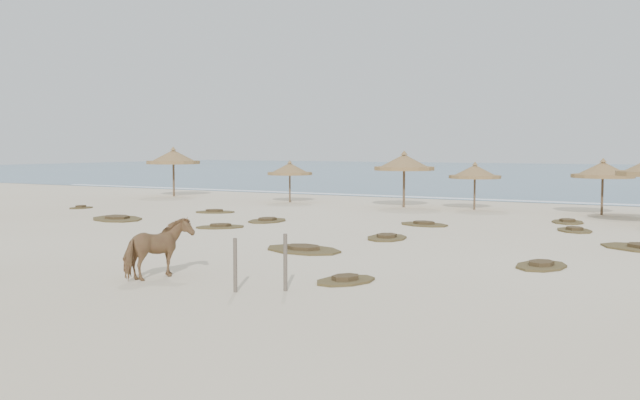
# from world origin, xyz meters

# --- Properties ---
(ground) EXTENTS (160.00, 160.00, 0.00)m
(ground) POSITION_xyz_m (0.00, 0.00, 0.00)
(ground) COLOR beige
(ground) RESTS_ON ground
(ocean) EXTENTS (200.00, 100.00, 0.01)m
(ocean) POSITION_xyz_m (0.00, 75.00, 0.00)
(ocean) COLOR #295E7B
(ocean) RESTS_ON ground
(foam_line) EXTENTS (70.00, 0.60, 0.01)m
(foam_line) POSITION_xyz_m (0.00, 26.00, 0.00)
(foam_line) COLOR white
(foam_line) RESTS_ON ground
(palapa_0) EXTENTS (4.19, 4.19, 3.19)m
(palapa_0) POSITION_xyz_m (-18.13, 19.17, 2.48)
(palapa_0) COLOR brown
(palapa_0) RESTS_ON ground
(palapa_1) EXTENTS (3.19, 3.19, 2.42)m
(palapa_1) POSITION_xyz_m (-9.00, 18.58, 1.88)
(palapa_1) COLOR brown
(palapa_1) RESTS_ON ground
(palapa_2) EXTENTS (3.29, 3.29, 2.98)m
(palapa_2) POSITION_xyz_m (-2.01, 18.67, 2.31)
(palapa_2) COLOR brown
(palapa_2) RESTS_ON ground
(palapa_3) EXTENTS (2.83, 2.83, 2.43)m
(palapa_3) POSITION_xyz_m (1.66, 19.07, 1.88)
(palapa_3) COLOR brown
(palapa_3) RESTS_ON ground
(palapa_4) EXTENTS (2.87, 2.87, 2.66)m
(palapa_4) POSITION_xyz_m (7.68, 19.25, 2.06)
(palapa_4) COLOR brown
(palapa_4) RESTS_ON ground
(horse) EXTENTS (1.06, 1.82, 1.45)m
(horse) POSITION_xyz_m (0.77, -3.17, 0.72)
(horse) COLOR olive
(horse) RESTS_ON ground
(fence_post_near) EXTENTS (0.11, 0.11, 1.18)m
(fence_post_near) POSITION_xyz_m (3.33, -3.56, 0.59)
(fence_post_near) COLOR brown
(fence_post_near) RESTS_ON ground
(fence_post_far) EXTENTS (0.10, 0.10, 1.26)m
(fence_post_far) POSITION_xyz_m (4.21, -2.92, 0.63)
(fence_post_far) COLOR brown
(fence_post_far) RESTS_ON ground
(scrub_1) EXTENTS (3.71, 3.27, 0.16)m
(scrub_1) POSITION_xyz_m (-10.46, 6.62, 0.05)
(scrub_1) COLOR brown
(scrub_1) RESTS_ON ground
(scrub_2) EXTENTS (2.23, 2.25, 0.16)m
(scrub_2) POSITION_xyz_m (-4.56, 6.26, 0.05)
(scrub_2) COLOR brown
(scrub_2) RESTS_ON ground
(scrub_3) EXTENTS (1.78, 2.33, 0.16)m
(scrub_3) POSITION_xyz_m (2.49, 6.39, 0.05)
(scrub_3) COLOR brown
(scrub_3) RESTS_ON ground
(scrub_4) EXTENTS (1.40, 2.02, 0.16)m
(scrub_4) POSITION_xyz_m (8.42, 3.03, 0.05)
(scrub_4) COLOR brown
(scrub_4) RESTS_ON ground
(scrub_6) EXTENTS (2.28, 1.97, 0.16)m
(scrub_6) POSITION_xyz_m (-8.76, 11.31, 0.05)
(scrub_6) COLOR brown
(scrub_6) RESTS_ON ground
(scrub_7) EXTENTS (2.44, 1.90, 0.16)m
(scrub_7) POSITION_xyz_m (2.07, 11.02, 0.05)
(scrub_7) COLOR brown
(scrub_7) RESTS_ON ground
(scrub_8) EXTENTS (0.94, 1.39, 0.16)m
(scrub_8) POSITION_xyz_m (-16.27, 9.85, 0.05)
(scrub_8) COLOR brown
(scrub_8) RESTS_ON ground
(scrub_9) EXTENTS (3.03, 2.33, 0.16)m
(scrub_9) POSITION_xyz_m (1.44, 2.51, 0.05)
(scrub_9) COLOR brown
(scrub_9) RESTS_ON ground
(scrub_10) EXTENTS (1.92, 2.20, 0.16)m
(scrub_10) POSITION_xyz_m (7.74, 11.85, 0.05)
(scrub_10) COLOR brown
(scrub_10) RESTS_ON ground
(scrub_12) EXTENTS (1.54, 1.91, 0.16)m
(scrub_12) POSITION_xyz_m (4.88, -1.35, 0.05)
(scrub_12) COLOR brown
(scrub_12) RESTS_ON ground
(scrub_13) EXTENTS (1.68, 2.36, 0.16)m
(scrub_13) POSITION_xyz_m (-4.27, 9.14, 0.05)
(scrub_13) COLOR brown
(scrub_13) RESTS_ON ground
(scrub_14) EXTENTS (1.74, 2.23, 0.16)m
(scrub_14) POSITION_xyz_m (6.95, 14.86, 0.05)
(scrub_14) COLOR brown
(scrub_14) RESTS_ON ground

